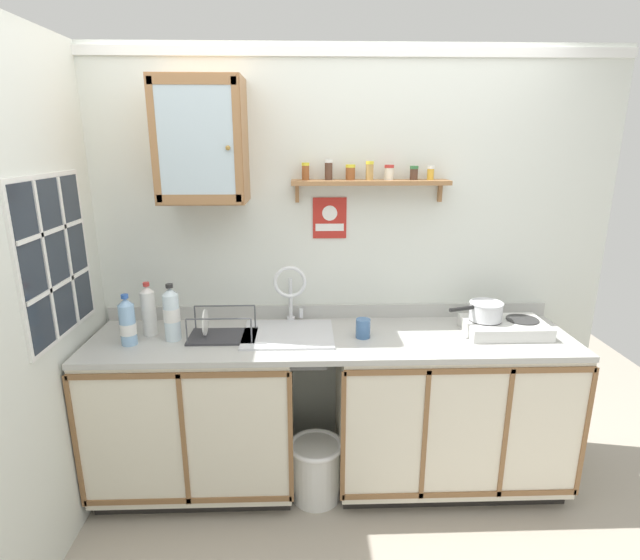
% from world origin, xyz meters
% --- Properties ---
extents(floor, '(5.62, 5.62, 0.00)m').
position_xyz_m(floor, '(0.00, 0.00, 0.00)').
color(floor, '#9E9384').
rests_on(floor, ground).
extents(back_wall, '(3.22, 0.07, 2.42)m').
position_xyz_m(back_wall, '(0.00, 0.58, 1.22)').
color(back_wall, silver).
rests_on(back_wall, ground).
extents(side_wall_left, '(0.05, 3.36, 2.42)m').
position_xyz_m(side_wall_left, '(-1.33, -0.32, 1.21)').
color(side_wall_left, silver).
rests_on(side_wall_left, ground).
extents(lower_cabinet_run, '(1.09, 0.60, 0.89)m').
position_xyz_m(lower_cabinet_run, '(-0.76, 0.26, 0.45)').
color(lower_cabinet_run, black).
rests_on(lower_cabinet_run, ground).
extents(lower_cabinet_run_right, '(1.27, 0.60, 0.89)m').
position_xyz_m(lower_cabinet_run_right, '(0.67, 0.26, 0.45)').
color(lower_cabinet_run_right, black).
rests_on(lower_cabinet_run_right, ground).
extents(countertop, '(2.58, 0.62, 0.03)m').
position_xyz_m(countertop, '(0.00, 0.26, 0.90)').
color(countertop, '#B2B2AD').
rests_on(countertop, lower_cabinet_run).
extents(backsplash, '(2.58, 0.02, 0.08)m').
position_xyz_m(backsplash, '(0.00, 0.55, 0.96)').
color(backsplash, '#B2B2AD').
rests_on(backsplash, countertop).
extents(sink, '(0.49, 0.45, 0.48)m').
position_xyz_m(sink, '(-0.23, 0.31, 0.90)').
color(sink, silver).
rests_on(sink, countertop).
extents(hot_plate_stove, '(0.43, 0.28, 0.07)m').
position_xyz_m(hot_plate_stove, '(0.94, 0.27, 0.95)').
color(hot_plate_stove, silver).
rests_on(hot_plate_stove, countertop).
extents(saucepan, '(0.31, 0.18, 0.10)m').
position_xyz_m(saucepan, '(0.84, 0.29, 1.04)').
color(saucepan, silver).
rests_on(saucepan, hot_plate_stove).
extents(bottle_water_clear_0, '(0.09, 0.09, 0.31)m').
position_xyz_m(bottle_water_clear_0, '(-0.84, 0.24, 1.06)').
color(bottle_water_clear_0, silver).
rests_on(bottle_water_clear_0, countertop).
extents(bottle_opaque_white_1, '(0.08, 0.08, 0.29)m').
position_xyz_m(bottle_opaque_white_1, '(-0.98, 0.32, 1.05)').
color(bottle_opaque_white_1, white).
rests_on(bottle_opaque_white_1, countertop).
extents(bottle_water_blue_2, '(0.08, 0.08, 0.27)m').
position_xyz_m(bottle_water_blue_2, '(-1.05, 0.19, 1.03)').
color(bottle_water_blue_2, '#8CB7E0').
rests_on(bottle_water_blue_2, countertop).
extents(dish_rack, '(0.36, 0.22, 0.16)m').
position_xyz_m(dish_rack, '(-0.59, 0.26, 0.94)').
color(dish_rack, '#333338').
rests_on(dish_rack, countertop).
extents(mug, '(0.08, 0.12, 0.10)m').
position_xyz_m(mug, '(0.16, 0.24, 0.97)').
color(mug, '#3F6699').
rests_on(mug, countertop).
extents(wall_cabinet, '(0.44, 0.32, 0.62)m').
position_xyz_m(wall_cabinet, '(-0.66, 0.41, 1.93)').
color(wall_cabinet, '#996B42').
extents(spice_shelf, '(0.85, 0.14, 0.23)m').
position_xyz_m(spice_shelf, '(0.21, 0.49, 1.73)').
color(spice_shelf, '#996B42').
extents(warning_sign, '(0.19, 0.01, 0.23)m').
position_xyz_m(warning_sign, '(-0.00, 0.55, 1.51)').
color(warning_sign, '#B2261E').
extents(window, '(0.03, 0.65, 0.76)m').
position_xyz_m(window, '(-1.30, 0.06, 1.41)').
color(window, '#262D38').
extents(trash_bin, '(0.30, 0.30, 0.34)m').
position_xyz_m(trash_bin, '(-0.09, 0.13, 0.18)').
color(trash_bin, silver).
rests_on(trash_bin, ground).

